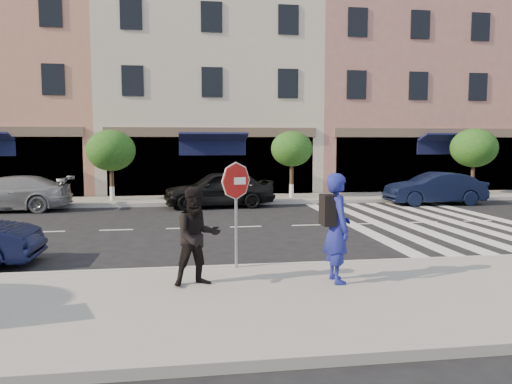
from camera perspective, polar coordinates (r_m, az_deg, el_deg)
The scene contains 15 objects.
ground at distance 12.00m, azimuth 1.29°, elevation -7.19°, with size 120.00×120.00×0.00m, color black.
sidewalk_near at distance 8.44m, azimuth 5.73°, elevation -12.31°, with size 60.00×4.50×0.15m, color gray.
sidewalk_far at distance 22.76m, azimuth -3.43°, elevation -0.85°, with size 60.00×3.00×0.15m, color gray.
building_west_mid at distance 30.22m, azimuth -26.53°, elevation 13.36°, with size 10.00×9.00×14.00m, color tan.
building_centre at distance 28.70m, azimuth -5.60°, elevation 11.34°, with size 11.00×9.00×11.00m, color beige.
building_east_mid at distance 31.79m, azimuth 17.08°, elevation 12.39°, with size 13.00×9.00×13.00m, color tan.
street_tree_wb at distance 22.53m, azimuth -16.24°, elevation 4.55°, with size 2.10×2.10×3.06m.
street_tree_c at distance 22.88m, azimuth 4.11°, elevation 4.90°, with size 1.90×1.90×3.04m.
street_tree_ea at distance 26.35m, azimuth 23.64°, elevation 4.62°, with size 2.20×2.20×3.19m.
stop_sign at distance 9.96m, azimuth -2.30°, elevation 0.23°, with size 0.74×0.22×2.14m.
photographer at distance 9.14m, azimuth 9.26°, elevation -4.07°, with size 0.72×0.47×1.98m, color navy.
walker at distance 8.87m, azimuth -6.76°, elevation -5.07°, with size 0.85×0.67×1.76m, color black.
car_far_left at distance 21.66m, azimuth -26.50°, elevation -0.16°, with size 1.92×4.73×1.37m, color gray.
car_far_mid at distance 20.61m, azimuth -4.27°, elevation 0.39°, with size 1.81×4.51×1.54m, color black.
car_far_right at distance 22.78m, azimuth 19.74°, elevation 0.38°, with size 1.46×4.20×1.38m, color black.
Camera 1 is at (-2.00, -11.52, 2.69)m, focal length 35.00 mm.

